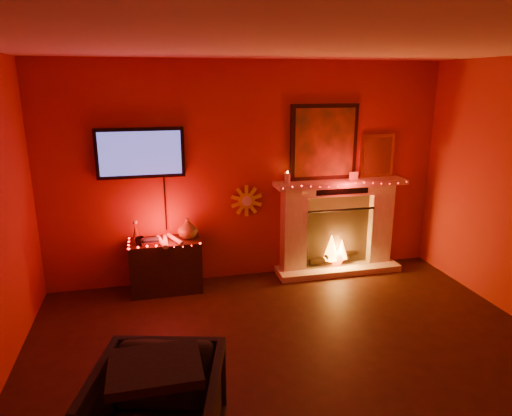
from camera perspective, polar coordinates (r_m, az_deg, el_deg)
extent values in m
plane|color=black|center=(4.00, 7.87, -22.26)|extent=(5.00, 5.00, 0.00)
plane|color=silver|center=(3.18, 9.76, 20.03)|extent=(5.00, 5.00, 0.00)
plane|color=#AC331B|center=(5.66, -0.76, 4.41)|extent=(5.00, 0.00, 5.00)
cube|color=silver|center=(6.22, 10.18, -7.47)|extent=(1.65, 0.40, 0.08)
cube|color=silver|center=(5.91, 4.72, -3.16)|extent=(0.30, 0.22, 0.95)
cube|color=silver|center=(6.37, 15.04, -2.26)|extent=(0.30, 0.22, 0.95)
cube|color=silver|center=(5.97, 10.32, 2.28)|extent=(1.50, 0.22, 0.14)
cube|color=silver|center=(5.89, 10.60, 3.09)|extent=(1.72, 0.34, 0.06)
cube|color=#86674E|center=(6.17, 9.86, -2.53)|extent=(0.90, 0.10, 0.95)
cube|color=black|center=(6.04, 10.49, -3.81)|extent=(0.90, 0.02, 0.78)
cylinder|color=black|center=(6.19, 9.15, -6.51)|extent=(0.55, 0.09, 0.09)
cylinder|color=black|center=(6.25, 10.64, -5.76)|extent=(0.51, 0.18, 0.08)
cone|color=orange|center=(6.13, 9.40, -4.84)|extent=(0.20, 0.20, 0.34)
cone|color=orange|center=(6.21, 10.63, -5.03)|extent=(0.16, 0.16, 0.26)
sphere|color=#FF3F07|center=(6.22, 10.02, -6.24)|extent=(0.18, 0.18, 0.18)
cube|color=black|center=(5.85, 8.50, 8.13)|extent=(0.88, 0.05, 0.95)
cube|color=#C05619|center=(5.83, 8.60, 8.09)|extent=(0.78, 0.01, 0.85)
cube|color=#B68E35|center=(6.20, 14.90, 6.36)|extent=(0.46, 0.04, 0.56)
cube|color=#A46F25|center=(6.18, 15.00, 6.33)|extent=(0.38, 0.01, 0.48)
cylinder|color=beige|center=(5.68, 3.95, 3.78)|extent=(0.07, 0.07, 0.12)
cube|color=silver|center=(5.98, 12.10, 3.97)|extent=(0.12, 0.01, 0.10)
cube|color=black|center=(5.44, -14.25, 6.68)|extent=(1.00, 0.06, 0.58)
cube|color=#484DB9|center=(5.40, -14.25, 6.63)|extent=(0.92, 0.01, 0.50)
cylinder|color=black|center=(5.58, -11.27, 0.56)|extent=(0.02, 0.02, 0.66)
cylinder|color=yellow|center=(5.71, -1.20, 0.90)|extent=(0.20, 0.03, 0.20)
cylinder|color=silver|center=(5.70, -1.17, 0.86)|extent=(0.13, 0.01, 0.13)
cube|color=black|center=(5.60, -11.21, -7.08)|extent=(0.83, 0.42, 0.63)
imported|color=brown|center=(5.49, -8.55, -2.51)|extent=(0.24, 0.24, 0.25)
imported|color=black|center=(5.41, -14.30, -4.01)|extent=(0.11, 0.11, 0.09)
cylinder|color=silver|center=(5.38, -11.75, -4.18)|extent=(0.11, 0.38, 0.05)
cylinder|color=silver|center=(5.38, -11.23, -4.15)|extent=(0.05, 0.38, 0.05)
cylinder|color=silver|center=(5.44, -10.10, -3.86)|extent=(0.18, 0.37, 0.05)
cube|color=maroon|center=(5.41, -13.04, -4.24)|extent=(0.20, 0.14, 0.03)
cube|color=#21374D|center=(5.41, -12.96, -3.93)|extent=(0.17, 0.12, 0.02)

